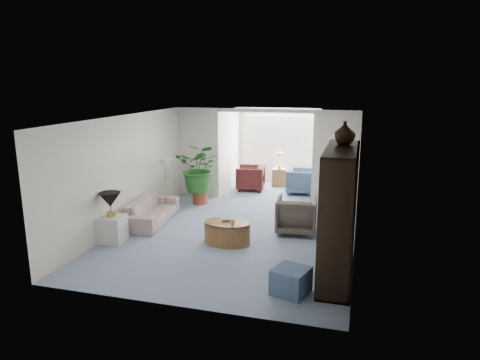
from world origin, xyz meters
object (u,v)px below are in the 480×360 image
(framed_picture, at_px, (357,165))
(floor_lamp, at_px, (164,164))
(sunroom_chair_blue, at_px, (300,181))
(sunroom_table, at_px, (279,177))
(sunroom_chair_maroon, at_px, (250,178))
(end_table, at_px, (112,229))
(table_lamp, at_px, (110,200))
(cabinet_urn, at_px, (345,133))
(coffee_cup, at_px, (233,222))
(wingback_chair, at_px, (297,215))
(ottoman, at_px, (291,281))
(sofa, at_px, (152,211))
(plant_pot, at_px, (200,198))
(coffee_table, at_px, (227,233))
(entertainment_cabinet, at_px, (339,214))
(side_table_dark, at_px, (330,219))
(coffee_bowl, at_px, (226,219))

(framed_picture, bearing_deg, floor_lamp, 164.60)
(sunroom_chair_blue, height_order, sunroom_table, sunroom_chair_blue)
(sunroom_chair_maroon, bearing_deg, end_table, -24.40)
(table_lamp, distance_m, cabinet_urn, 4.76)
(end_table, bearing_deg, sunroom_chair_maroon, 71.52)
(framed_picture, bearing_deg, coffee_cup, -170.39)
(framed_picture, xyz_separation_m, sunroom_chair_blue, (-1.59, 4.12, -1.34))
(wingback_chair, bearing_deg, sunroom_table, -78.55)
(ottoman, bearing_deg, sunroom_chair_maroon, 109.83)
(sofa, bearing_deg, sunroom_chair_maroon, -28.44)
(end_table, height_order, plant_pot, end_table)
(sofa, distance_m, end_table, 1.36)
(floor_lamp, bearing_deg, cabinet_urn, -24.77)
(end_table, relative_size, coffee_table, 0.57)
(coffee_table, bearing_deg, entertainment_cabinet, -23.02)
(coffee_table, xyz_separation_m, side_table_dark, (1.96, 1.33, 0.05))
(wingback_chair, bearing_deg, coffee_cup, 41.49)
(wingback_chair, bearing_deg, coffee_table, 35.22)
(coffee_bowl, bearing_deg, cabinet_urn, -13.48)
(coffee_bowl, relative_size, sunroom_chair_blue, 0.26)
(floor_lamp, xyz_separation_m, coffee_table, (2.07, -1.54, -1.02))
(wingback_chair, xyz_separation_m, entertainment_cabinet, (0.97, -1.97, 0.70))
(floor_lamp, relative_size, side_table_dark, 0.64)
(coffee_cup, bearing_deg, end_table, -169.83)
(end_table, height_order, floor_lamp, floor_lamp)
(table_lamp, relative_size, coffee_cup, 4.16)
(sunroom_chair_blue, bearing_deg, plant_pot, 120.62)
(coffee_bowl, xyz_separation_m, entertainment_cabinet, (2.27, -1.05, 0.62))
(sofa, bearing_deg, floor_lamp, -8.26)
(coffee_cup, height_order, plant_pot, coffee_cup)
(sofa, distance_m, side_table_dark, 4.08)
(floor_lamp, relative_size, coffee_table, 0.38)
(sunroom_chair_maroon, bearing_deg, ottoman, 13.90)
(sofa, xyz_separation_m, cabinet_urn, (4.32, -1.26, 2.10))
(ottoman, bearing_deg, coffee_table, 132.05)
(entertainment_cabinet, bearing_deg, side_table_dark, 96.76)
(sunroom_chair_blue, distance_m, sunroom_chair_maroon, 1.50)
(table_lamp, bearing_deg, entertainment_cabinet, -5.15)
(sunroom_table, bearing_deg, floor_lamp, -121.04)
(table_lamp, xyz_separation_m, coffee_table, (2.29, 0.54, -0.67))
(coffee_cup, height_order, sunroom_table, coffee_cup)
(end_table, xyz_separation_m, coffee_cup, (2.44, 0.44, 0.23))
(sunroom_chair_maroon, bearing_deg, framed_picture, 30.98)
(floor_lamp, relative_size, sunroom_chair_blue, 0.45)
(table_lamp, relative_size, coffee_bowl, 2.09)
(wingback_chair, xyz_separation_m, plant_pot, (-2.83, 1.58, -0.23))
(sofa, relative_size, table_lamp, 4.35)
(plant_pot, bearing_deg, coffee_cup, -57.58)
(coffee_bowl, relative_size, ottoman, 0.41)
(sofa, xyz_separation_m, coffee_bowl, (2.04, -0.71, 0.20))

